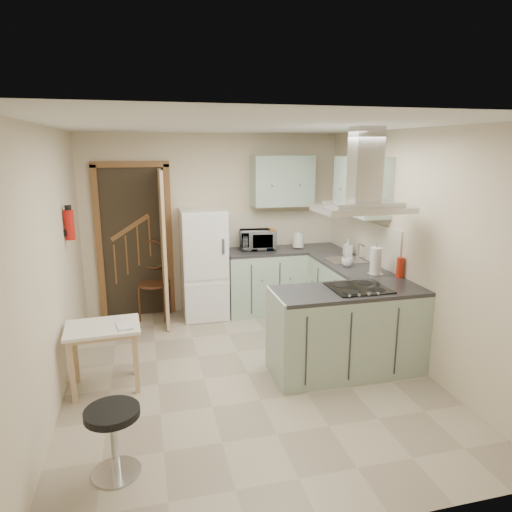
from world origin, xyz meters
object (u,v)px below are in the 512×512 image
object	(u,v)px
fridge	(204,264)
stool	(114,441)
drop_leaf_table	(105,357)
microwave	(258,240)
peninsula	(347,331)
bentwood_chair	(154,284)
extractor_hood	(363,209)

from	to	relation	value
fridge	stool	world-z (taller)	fridge
drop_leaf_table	microwave	size ratio (longest dim) A/B	1.40
peninsula	microwave	world-z (taller)	microwave
fridge	bentwood_chair	world-z (taller)	fridge
extractor_hood	stool	size ratio (longest dim) A/B	1.73
fridge	microwave	xyz separation A→B (m)	(0.78, 0.07, 0.29)
peninsula	bentwood_chair	size ratio (longest dim) A/B	1.61
bentwood_chair	peninsula	bearing A→B (deg)	-31.47
fridge	stool	distance (m)	3.25
drop_leaf_table	microwave	bearing A→B (deg)	39.23
peninsula	extractor_hood	xyz separation A→B (m)	(0.10, 0.00, 1.27)
extractor_hood	stool	bearing A→B (deg)	-156.32
fridge	extractor_hood	distance (m)	2.57
fridge	extractor_hood	size ratio (longest dim) A/B	1.67
drop_leaf_table	stool	world-z (taller)	drop_leaf_table
bentwood_chair	stool	world-z (taller)	bentwood_chair
extractor_hood	bentwood_chair	world-z (taller)	extractor_hood
extractor_hood	microwave	distance (m)	2.23
peninsula	drop_leaf_table	xyz separation A→B (m)	(-2.43, 0.25, -0.13)
peninsula	microwave	xyz separation A→B (m)	(-0.44, 2.05, 0.59)
peninsula	extractor_hood	bearing A→B (deg)	0.00
bentwood_chair	extractor_hood	bearing A→B (deg)	-30.01
stool	fridge	bearing A→B (deg)	70.64
bentwood_chair	microwave	bearing A→B (deg)	14.92
fridge	stool	size ratio (longest dim) A/B	2.88
bentwood_chair	microwave	size ratio (longest dim) A/B	1.97
fridge	drop_leaf_table	bearing A→B (deg)	-124.97
extractor_hood	bentwood_chair	size ratio (longest dim) A/B	0.93
fridge	peninsula	size ratio (longest dim) A/B	0.97
fridge	extractor_hood	world-z (taller)	extractor_hood
stool	extractor_hood	bearing A→B (deg)	23.68
peninsula	extractor_hood	distance (m)	1.27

